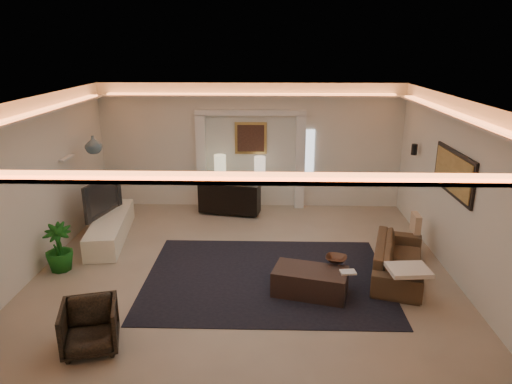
{
  "coord_description": "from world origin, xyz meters",
  "views": [
    {
      "loc": [
        0.42,
        -7.24,
        3.73
      ],
      "look_at": [
        0.2,
        0.6,
        1.25
      ],
      "focal_mm": 32.91,
      "sensor_mm": 36.0,
      "label": 1
    }
  ],
  "objects_px": {
    "console": "(230,197)",
    "sofa": "(398,259)",
    "coffee_table": "(310,282)",
    "armchair": "(90,327)"
  },
  "relations": [
    {
      "from": "console",
      "to": "sofa",
      "type": "relative_size",
      "value": 0.7
    },
    {
      "from": "coffee_table",
      "to": "armchair",
      "type": "height_order",
      "value": "armchair"
    },
    {
      "from": "sofa",
      "to": "coffee_table",
      "type": "bearing_deg",
      "value": 130.21
    },
    {
      "from": "coffee_table",
      "to": "sofa",
      "type": "bearing_deg",
      "value": 39.08
    },
    {
      "from": "console",
      "to": "armchair",
      "type": "bearing_deg",
      "value": -94.32
    },
    {
      "from": "console",
      "to": "coffee_table",
      "type": "relative_size",
      "value": 1.22
    },
    {
      "from": "sofa",
      "to": "coffee_table",
      "type": "distance_m",
      "value": 1.68
    },
    {
      "from": "sofa",
      "to": "armchair",
      "type": "distance_m",
      "value": 4.93
    },
    {
      "from": "sofa",
      "to": "console",
      "type": "bearing_deg",
      "value": 62.98
    },
    {
      "from": "console",
      "to": "sofa",
      "type": "distance_m",
      "value": 4.21
    }
  ]
}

